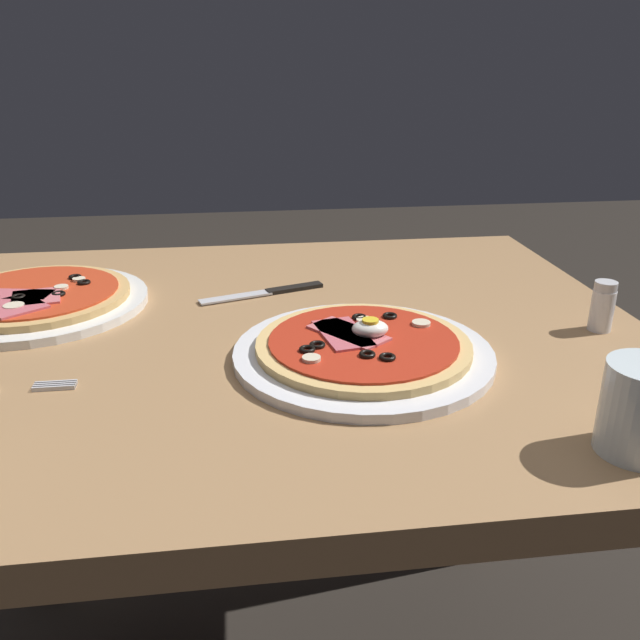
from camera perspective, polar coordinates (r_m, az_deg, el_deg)
dining_table at (r=0.94m, az=-4.53°, el=-7.80°), size 1.02×0.83×0.74m
pizza_foreground at (r=0.79m, az=3.71°, el=-2.52°), size 0.31×0.31×0.05m
pizza_across_left at (r=1.04m, az=-23.21°, el=1.64°), size 0.31×0.31×0.03m
knife at (r=1.01m, az=-4.22°, el=2.45°), size 0.19×0.08×0.01m
salt_shaker at (r=0.94m, az=23.10°, el=1.08°), size 0.03×0.03×0.07m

